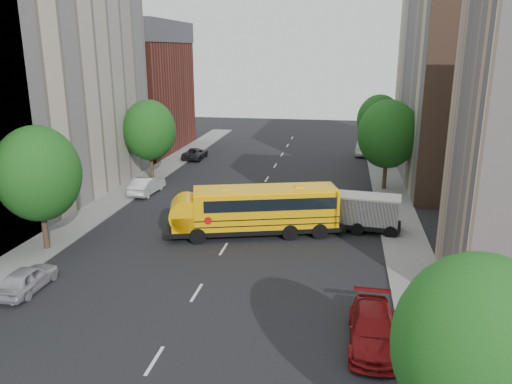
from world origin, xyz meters
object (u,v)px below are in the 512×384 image
(street_tree_1, at_px, (38,174))
(parked_car_2, at_px, (195,153))
(parked_car_1, at_px, (147,185))
(school_bus, at_px, (253,208))
(street_tree_4, at_px, (388,134))
(parked_car_0, at_px, (27,279))
(parked_car_5, at_px, (363,149))
(safari_truck, at_px, (357,212))
(parked_car_3, at_px, (373,329))
(street_tree_2, at_px, (149,130))
(street_tree_5, at_px, (379,120))
(street_tree_3, at_px, (477,348))

(street_tree_1, distance_m, parked_car_2, 28.25)
(parked_car_1, bearing_deg, school_bus, 146.65)
(street_tree_4, bearing_deg, street_tree_1, -140.71)
(parked_car_0, bearing_deg, parked_car_5, -115.85)
(street_tree_1, xyz_separation_m, safari_truck, (19.39, 6.99, -3.58))
(street_tree_4, bearing_deg, parked_car_3, -94.99)
(safari_truck, bearing_deg, street_tree_1, -153.73)
(street_tree_4, xyz_separation_m, school_bus, (-9.58, -13.14, -3.19))
(street_tree_4, xyz_separation_m, parked_car_1, (-20.60, -4.81, -4.33))
(parked_car_1, distance_m, parked_car_2, 14.70)
(street_tree_2, height_order, street_tree_4, street_tree_4)
(street_tree_2, height_order, safari_truck, street_tree_2)
(street_tree_5, bearing_deg, parked_car_1, -140.79)
(parked_car_1, height_order, parked_car_2, parked_car_1)
(parked_car_1, bearing_deg, street_tree_5, -137.06)
(street_tree_2, height_order, parked_car_1, street_tree_2)
(street_tree_5, distance_m, parked_car_0, 40.64)
(street_tree_4, relative_size, parked_car_1, 1.78)
(street_tree_1, height_order, school_bus, street_tree_1)
(street_tree_1, distance_m, parked_car_3, 21.49)
(street_tree_5, bearing_deg, street_tree_1, -126.25)
(street_tree_2, bearing_deg, safari_truck, -29.59)
(safari_truck, height_order, parked_car_5, safari_truck)
(parked_car_2, bearing_deg, school_bus, 115.55)
(school_bus, xyz_separation_m, parked_car_1, (-11.02, 8.33, -1.14))
(street_tree_2, bearing_deg, street_tree_1, -90.00)
(street_tree_2, xyz_separation_m, parked_car_0, (2.20, -23.26, -4.15))
(safari_truck, height_order, parked_car_0, safari_truck)
(street_tree_2, relative_size, street_tree_3, 1.08)
(parked_car_1, bearing_deg, street_tree_3, 130.88)
(street_tree_2, bearing_deg, parked_car_2, 81.94)
(parked_car_3, bearing_deg, street_tree_3, -70.89)
(school_bus, distance_m, parked_car_3, 14.20)
(street_tree_2, relative_size, parked_car_3, 1.52)
(street_tree_3, bearing_deg, parked_car_0, 156.18)
(school_bus, xyz_separation_m, parked_car_3, (7.38, -12.08, -1.15))
(street_tree_3, relative_size, parked_car_2, 1.54)
(parked_car_0, bearing_deg, school_bus, -135.75)
(parked_car_0, xyz_separation_m, parked_car_5, (18.40, 38.79, 0.07))
(street_tree_3, height_order, parked_car_0, street_tree_3)
(parked_car_5, bearing_deg, safari_truck, -86.73)
(street_tree_3, relative_size, parked_car_0, 1.80)
(parked_car_0, distance_m, parked_car_3, 17.71)
(street_tree_5, distance_m, parked_car_2, 21.10)
(school_bus, bearing_deg, street_tree_2, 117.04)
(parked_car_1, relative_size, parked_car_3, 0.90)
(street_tree_2, xyz_separation_m, parked_car_1, (1.40, -4.81, -4.08))
(parked_car_5, bearing_deg, parked_car_3, -85.23)
(parked_car_3, bearing_deg, street_tree_1, 161.12)
(street_tree_2, relative_size, parked_car_5, 1.71)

